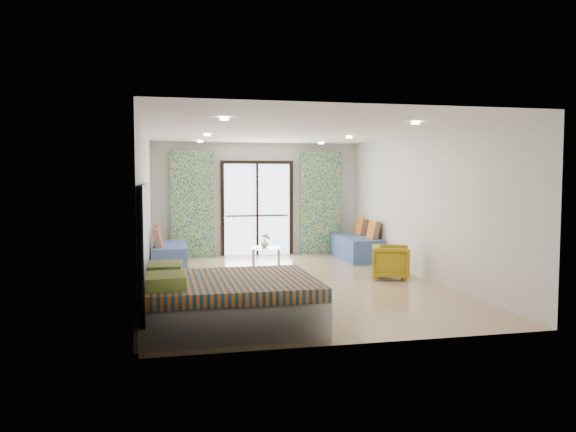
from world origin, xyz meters
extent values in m
cube|color=black|center=(0.00, 3.71, 2.24)|extent=(1.76, 0.08, 0.08)
cube|color=black|center=(-0.84, 3.71, 1.10)|extent=(0.08, 0.08, 2.20)
cube|color=black|center=(0.84, 3.71, 1.10)|extent=(0.08, 0.08, 2.20)
cube|color=black|center=(0.00, 3.71, 1.10)|extent=(0.05, 0.06, 2.20)
cube|color=#595451|center=(0.00, 3.73, 0.95)|extent=(1.52, 0.03, 0.04)
cube|color=beige|center=(-1.55, 3.57, 1.25)|extent=(1.00, 0.10, 2.50)
cube|color=beige|center=(1.55, 3.57, 1.25)|extent=(1.00, 0.10, 2.50)
cylinder|color=#FFE0B2|center=(-1.40, -2.00, 2.67)|extent=(0.12, 0.12, 0.02)
cylinder|color=#FFE0B2|center=(1.40, -2.00, 2.67)|extent=(0.12, 0.12, 0.02)
cylinder|color=#FFE0B2|center=(-1.40, 1.00, 2.67)|extent=(0.12, 0.12, 0.02)
cylinder|color=#FFE0B2|center=(1.40, 1.00, 2.67)|extent=(0.12, 0.12, 0.02)
cylinder|color=#FFE0B2|center=(-1.40, 3.00, 2.67)|extent=(0.12, 0.12, 0.02)
cylinder|color=#FFE0B2|center=(1.40, 3.00, 2.67)|extent=(0.12, 0.12, 0.02)
cube|color=black|center=(-2.46, -2.68, 1.05)|extent=(0.06, 2.10, 1.50)
cube|color=silver|center=(-2.47, -1.43, 1.05)|extent=(0.02, 0.10, 0.10)
cube|color=silver|center=(-1.45, -2.68, 0.22)|extent=(2.22, 1.78, 0.44)
cube|color=navy|center=(-1.45, -2.68, 0.53)|extent=(2.20, 1.81, 0.17)
cube|color=#166358|center=(-2.25, -3.10, 0.69)|extent=(0.53, 0.64, 0.16)
cube|color=#166358|center=(-2.25, -2.26, 0.69)|extent=(0.54, 0.64, 0.16)
cube|color=#3B558E|center=(-2.10, 2.21, 0.20)|extent=(0.70, 1.77, 0.39)
cube|color=#3B558E|center=(-2.10, 2.21, 0.44)|extent=(0.69, 1.73, 0.10)
cube|color=navy|center=(-2.35, 1.80, 0.66)|extent=(0.20, 0.44, 0.41)
cube|color=navy|center=(-2.34, 2.62, 0.66)|extent=(0.20, 0.44, 0.41)
cube|color=#3B558E|center=(2.10, 2.51, 0.21)|extent=(0.77, 1.88, 0.41)
cube|color=#3B558E|center=(2.10, 2.51, 0.46)|extent=(0.76, 1.84, 0.10)
cube|color=navy|center=(2.35, 2.07, 0.70)|extent=(0.22, 0.47, 0.43)
cube|color=navy|center=(2.37, 2.94, 0.70)|extent=(0.22, 0.47, 0.43)
cylinder|color=silver|center=(-0.43, 1.68, 0.20)|extent=(0.06, 0.06, 0.39)
cylinder|color=silver|center=(0.10, 1.58, 0.20)|extent=(0.06, 0.06, 0.39)
cylinder|color=silver|center=(-0.33, 2.20, 0.20)|extent=(0.06, 0.06, 0.39)
cylinder|color=silver|center=(0.19, 2.10, 0.20)|extent=(0.06, 0.06, 0.39)
cube|color=#8CA59E|center=(-0.12, 1.89, 0.39)|extent=(0.71, 0.71, 0.02)
sphere|color=white|center=(-0.07, 1.88, 0.61)|extent=(0.07, 0.07, 0.07)
sphere|color=white|center=(-0.11, 1.94, 0.63)|extent=(0.07, 0.07, 0.07)
sphere|color=white|center=(-0.17, 1.90, 0.65)|extent=(0.07, 0.07, 0.07)
sphere|color=white|center=(-0.13, 1.84, 0.67)|extent=(0.07, 0.07, 0.07)
imported|color=white|center=(-0.14, 1.95, 0.49)|extent=(0.18, 0.18, 0.16)
imported|color=#A58C15|center=(1.89, -0.01, 0.34)|extent=(0.82, 0.84, 0.68)
camera|label=1|loc=(-2.23, -9.66, 1.89)|focal=35.00mm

